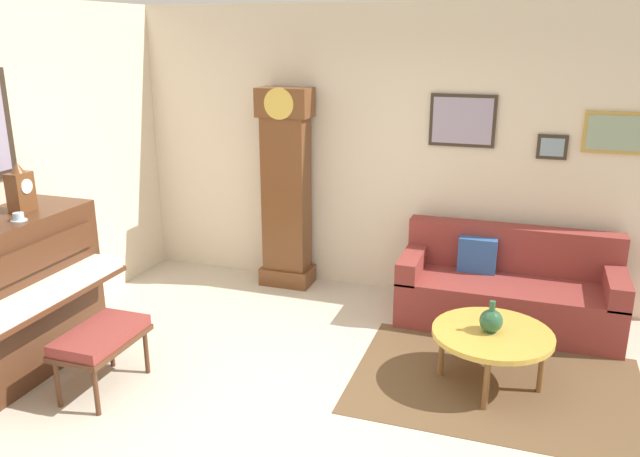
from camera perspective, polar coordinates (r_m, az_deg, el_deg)
The scene contains 11 objects.
ground_plane at distance 4.66m, azimuth -1.90°, elevation -16.30°, with size 6.40×6.00×0.10m, color beige.
wall_back at distance 6.28m, azimuth 5.87°, elevation 6.86°, with size 5.30×0.13×2.80m.
area_rug at distance 5.05m, azimuth 15.51°, elevation -13.37°, with size 2.10×1.50×0.01m, color brown.
piano at distance 5.32m, azimuth -26.16°, elevation -5.61°, with size 0.87×1.44×1.23m.
piano_bench at distance 4.90m, azimuth -19.11°, elevation -9.39°, with size 0.42×0.70×0.48m.
grandfather_clock at distance 6.41m, azimuth -3.05°, elevation 3.13°, with size 0.52×0.34×2.03m.
couch at distance 5.96m, azimuth 16.55°, elevation -5.29°, with size 1.90×0.80×0.84m.
coffee_table at distance 4.87m, azimuth 15.26°, elevation -9.27°, with size 0.88×0.88×0.43m.
mantel_clock at distance 5.26m, azimuth -25.35°, elevation 3.20°, with size 0.13×0.18×0.38m.
teacup at distance 5.04m, azimuth -25.49°, elevation 0.89°, with size 0.12×0.12×0.06m.
green_jug at distance 4.82m, azimuth 15.15°, elevation -8.01°, with size 0.17×0.17×0.24m.
Camera 1 is at (1.39, -3.63, 2.52)m, focal length 35.55 mm.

